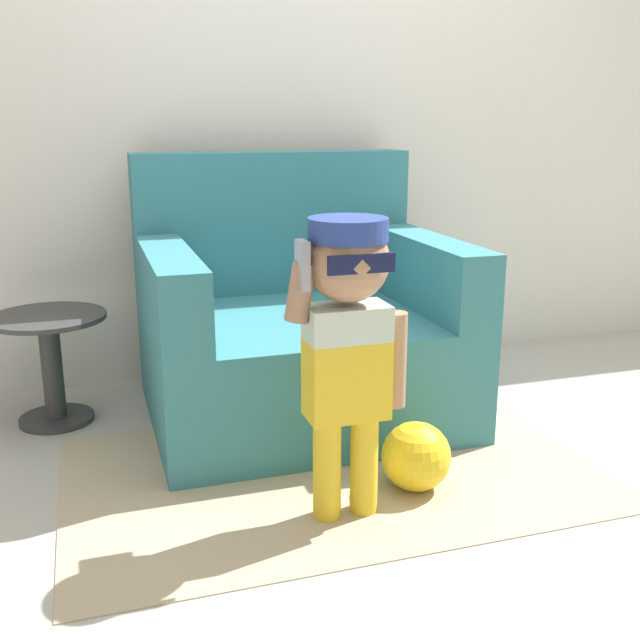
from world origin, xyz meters
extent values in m
plane|color=#ADA89E|center=(0.00, 0.00, 0.00)|extent=(10.00, 10.00, 0.00)
cube|color=silver|center=(0.00, 0.67, 1.30)|extent=(10.00, 0.05, 2.60)
cube|color=teal|center=(-0.15, 0.06, 0.21)|extent=(1.15, 1.00, 0.42)
cube|color=teal|center=(-0.15, 0.47, 0.71)|extent=(1.15, 0.18, 0.58)
cube|color=teal|center=(-0.65, -0.03, 0.55)|extent=(0.16, 0.81, 0.27)
cube|color=teal|center=(0.34, -0.03, 0.55)|extent=(0.16, 0.81, 0.27)
cylinder|color=gold|center=(-0.30, -0.72, 0.16)|extent=(0.08, 0.08, 0.31)
cylinder|color=gold|center=(-0.19, -0.72, 0.16)|extent=(0.08, 0.08, 0.31)
cube|color=gold|center=(-0.25, -0.72, 0.42)|extent=(0.23, 0.13, 0.23)
cube|color=#B7C6B2|center=(-0.25, -0.72, 0.59)|extent=(0.23, 0.13, 0.10)
sphere|color=#997051|center=(-0.25, -0.72, 0.76)|extent=(0.23, 0.23, 0.23)
cylinder|color=navy|center=(-0.25, -0.72, 0.85)|extent=(0.22, 0.22, 0.06)
cube|color=navy|center=(-0.25, -0.62, 0.82)|extent=(0.13, 0.10, 0.01)
cube|color=#0F1433|center=(-0.25, -0.83, 0.77)|extent=(0.18, 0.01, 0.05)
cylinder|color=#997051|center=(-0.10, -0.72, 0.47)|extent=(0.07, 0.07, 0.28)
cylinder|color=#997051|center=(-0.38, -0.72, 0.68)|extent=(0.09, 0.07, 0.17)
cube|color=gray|center=(-0.38, -0.74, 0.76)|extent=(0.02, 0.07, 0.13)
cylinder|color=#333333|center=(-1.07, 0.28, 0.01)|extent=(0.28, 0.28, 0.02)
cylinder|color=#333333|center=(-1.07, 0.28, 0.20)|extent=(0.08, 0.08, 0.41)
cylinder|color=#333333|center=(-1.07, 0.28, 0.41)|extent=(0.43, 0.43, 0.02)
cube|color=tan|center=(-0.20, -0.46, 0.00)|extent=(1.72, 1.08, 0.01)
sphere|color=yellow|center=(0.02, -0.64, 0.11)|extent=(0.22, 0.22, 0.22)
camera|label=1|loc=(-0.92, -2.59, 1.13)|focal=42.00mm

